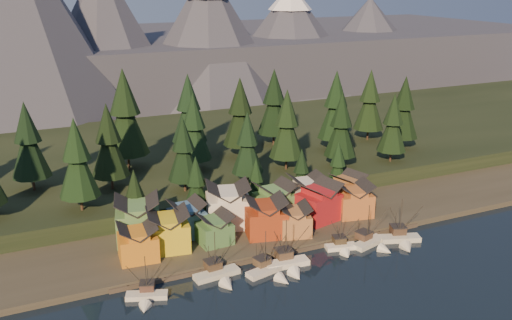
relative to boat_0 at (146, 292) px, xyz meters
name	(u,v)px	position (x,y,z in m)	size (l,w,h in m)	color
ground	(312,286)	(33.52, -9.20, -1.94)	(500.00, 500.00, 0.00)	black
shore_strip	(239,214)	(33.52, 30.80, -1.19)	(400.00, 50.00, 1.50)	#353127
hillside	(183,156)	(33.52, 80.80, 1.06)	(420.00, 100.00, 6.00)	black
dock	(278,251)	(33.52, 7.30, -1.44)	(80.00, 4.00, 1.00)	#4C4336
mountain_ridge	(102,49)	(29.32, 204.39, 24.11)	(560.00, 190.00, 90.00)	#404353
boat_0	(146,292)	(0.00, 0.00, 0.00)	(9.11, 9.55, 10.19)	beige
boat_1	(219,270)	(16.55, 1.90, 0.21)	(10.76, 11.56, 11.62)	beige
boat_2	(271,266)	(27.62, -0.95, 0.01)	(10.82, 11.38, 10.89)	beige
boat_3	(289,259)	(32.56, -0.14, 0.41)	(10.70, 11.49, 12.32)	white
boat_4	(342,243)	(48.24, 2.28, 0.12)	(8.05, 8.61, 10.15)	white
boat_5	(373,238)	(56.13, 1.00, 0.28)	(9.99, 10.52, 11.48)	beige
boat_6	(402,234)	(63.87, -0.30, 0.40)	(10.63, 11.18, 12.16)	beige
house_front_0	(138,241)	(2.27, 15.46, 4.02)	(9.14, 8.72, 8.49)	#C6751C
house_front_1	(168,229)	(9.89, 17.48, 4.65)	(10.65, 10.33, 9.70)	gold
house_front_2	(214,228)	(20.84, 16.10, 3.47)	(8.13, 8.19, 7.44)	#44733E
house_front_3	(266,215)	(33.98, 15.12, 4.68)	(11.37, 11.03, 9.75)	maroon
house_front_4	(294,219)	(40.61, 12.53, 3.60)	(9.31, 9.74, 7.70)	#A76C3B
house_front_5	(319,201)	(50.42, 17.41, 4.97)	(11.68, 11.03, 10.30)	maroon
house_front_6	(353,198)	(60.58, 16.43, 4.33)	(10.52, 10.12, 9.08)	#AD602C
house_back_0	(138,218)	(4.51, 24.74, 5.43)	(12.12, 11.81, 11.18)	#4E7B43
house_back_1	(187,217)	(16.12, 22.82, 4.30)	(8.48, 8.57, 9.04)	#395F88
house_back_2	(228,203)	(27.62, 24.11, 5.53)	(12.89, 12.26, 11.38)	silver
house_back_3	(274,199)	(40.63, 23.65, 4.62)	(10.10, 9.14, 9.63)	#518246
house_back_4	(307,192)	(50.82, 24.48, 4.80)	(9.88, 9.55, 9.98)	beige
house_back_5	(348,188)	(63.33, 23.39, 4.25)	(9.75, 9.82, 8.94)	#925F33
tree_hill_1	(28,143)	(-16.48, 58.80, 17.82)	(10.81, 10.81, 25.19)	#332319
tree_hill_2	(77,161)	(-6.48, 38.80, 17.31)	(10.41, 10.41, 24.24)	#332319
tree_hill_3	(109,143)	(3.52, 50.80, 17.44)	(10.51, 10.51, 24.48)	#332319
tree_hill_4	(125,115)	(11.52, 65.80, 21.13)	(13.41, 13.41, 31.23)	#332319
tree_hill_5	(184,151)	(21.52, 40.80, 15.63)	(9.09, 9.09, 21.17)	#332319
tree_hill_6	(194,129)	(29.52, 55.80, 17.28)	(10.38, 10.38, 24.18)	#332319
tree_hill_7	(247,145)	(39.52, 38.80, 15.68)	(9.13, 9.13, 21.28)	#332319
tree_hill_8	(240,114)	(47.52, 62.80, 18.49)	(11.33, 11.33, 26.40)	#332319
tree_hill_9	(287,126)	(55.52, 45.80, 17.68)	(10.70, 10.70, 24.93)	#332319
tree_hill_10	(274,104)	(63.52, 70.80, 18.77)	(11.55, 11.55, 26.91)	#332319
tree_hill_11	(341,127)	(71.52, 40.80, 16.98)	(10.15, 10.15, 23.64)	#332319
tree_hill_12	(336,107)	(79.52, 56.80, 19.00)	(11.73, 11.73, 27.33)	#332319
tree_hill_13	(393,125)	(89.52, 38.80, 16.16)	(9.50, 9.50, 22.14)	#332319
tree_hill_14	(370,102)	(97.52, 62.80, 18.04)	(10.98, 10.98, 25.58)	#332319
tree_hill_15	(189,111)	(33.52, 72.80, 18.83)	(11.60, 11.60, 27.03)	#332319
tree_hill_17	(404,110)	(101.52, 48.80, 17.84)	(10.82, 10.82, 25.21)	#332319
tree_shore_0	(135,197)	(5.52, 30.80, 8.43)	(6.98, 6.98, 16.25)	#332319
tree_shore_1	(196,185)	(21.52, 30.80, 9.17)	(7.56, 7.56, 17.60)	#332319
tree_shore_2	(256,182)	(38.52, 30.80, 7.55)	(6.29, 6.29, 14.64)	#332319
tree_shore_3	(301,173)	(52.52, 30.80, 8.12)	(6.74, 6.74, 15.69)	#332319
tree_shore_4	(338,166)	(64.52, 30.80, 8.40)	(6.95, 6.95, 16.19)	#332319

